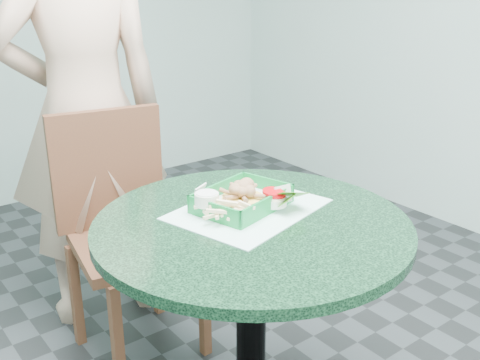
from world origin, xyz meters
TOP-DOWN VIEW (x-y plane):
  - cafe_table at (0.00, 0.00)m, footprint 0.86×0.86m
  - dining_chair at (-0.04, 0.73)m, footprint 0.42×0.42m
  - diner_person at (-0.03, 1.01)m, footprint 0.85×0.65m
  - placemat at (0.04, 0.07)m, footprint 0.48×0.41m
  - food_basket at (0.03, 0.09)m, footprint 0.26×0.19m
  - crab_sandwich at (0.03, 0.08)m, footprint 0.12×0.12m
  - fries_pile at (-0.06, 0.08)m, footprint 0.14×0.14m
  - sauce_ramekin at (-0.07, 0.13)m, footprint 0.07×0.07m
  - garnish_cup at (0.08, -0.00)m, footprint 0.10×0.10m

SIDE VIEW (x-z plane):
  - dining_chair at x=-0.04m, z-range 0.07..1.00m
  - cafe_table at x=0.00m, z-range 0.21..0.96m
  - placemat at x=0.04m, z-range 0.75..0.75m
  - food_basket at x=0.03m, z-range 0.74..0.79m
  - fries_pile at x=-0.06m, z-range 0.77..0.81m
  - garnish_cup at x=0.08m, z-range 0.77..0.81m
  - crab_sandwich at x=0.03m, z-range 0.76..0.84m
  - sauce_ramekin at x=-0.07m, z-range 0.78..0.82m
  - diner_person at x=-0.03m, z-range 0.00..2.10m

